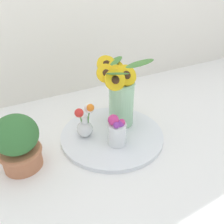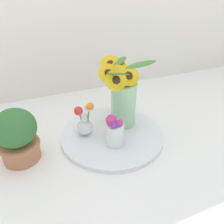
{
  "view_description": "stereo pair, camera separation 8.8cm",
  "coord_description": "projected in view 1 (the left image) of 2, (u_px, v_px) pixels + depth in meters",
  "views": [
    {
      "loc": [
        -0.38,
        -0.58,
        0.58
      ],
      "look_at": [
        -0.02,
        0.08,
        0.12
      ],
      "focal_mm": 35.0,
      "sensor_mm": 36.0,
      "label": 1
    },
    {
      "loc": [
        -0.31,
        -0.62,
        0.58
      ],
      "look_at": [
        -0.02,
        0.08,
        0.12
      ],
      "focal_mm": 35.0,
      "sensor_mm": 36.0,
      "label": 2
    }
  ],
  "objects": [
    {
      "name": "ground_plane",
      "position": [
        125.0,
        145.0,
        0.89
      ],
      "size": [
        6.0,
        6.0,
        0.0
      ],
      "primitive_type": "plane",
      "color": "white"
    },
    {
      "name": "potted_plant",
      "position": [
        18.0,
        143.0,
        0.74
      ],
      "size": [
        0.15,
        0.15,
        0.21
      ],
      "color": "#B7704C",
      "rests_on": "ground_plane"
    },
    {
      "name": "serving_tray",
      "position": [
        112.0,
        134.0,
        0.94
      ],
      "size": [
        0.43,
        0.43,
        0.02
      ],
      "color": "silver",
      "rests_on": "ground_plane"
    },
    {
      "name": "vase_small_center",
      "position": [
        117.0,
        130.0,
        0.84
      ],
      "size": [
        0.07,
        0.07,
        0.13
      ],
      "color": "white",
      "rests_on": "serving_tray"
    },
    {
      "name": "mason_jar_sunflowers",
      "position": [
        120.0,
        95.0,
        0.93
      ],
      "size": [
        0.21,
        0.25,
        0.31
      ],
      "color": "#99CC9E",
      "rests_on": "serving_tray"
    },
    {
      "name": "vase_bulb_right",
      "position": [
        85.0,
        123.0,
        0.88
      ],
      "size": [
        0.09,
        0.07,
        0.16
      ],
      "color": "white",
      "rests_on": "serving_tray"
    }
  ]
}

